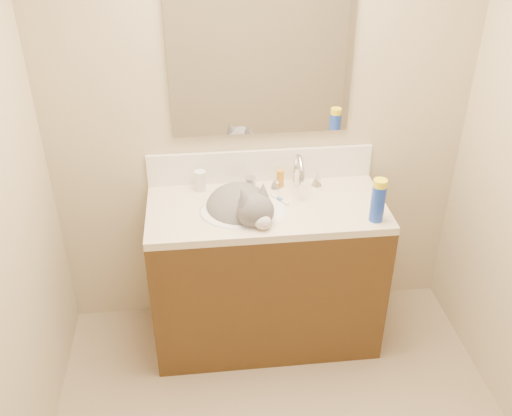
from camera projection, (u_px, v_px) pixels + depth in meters
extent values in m
cube|color=#BDAC8C|center=(261.00, 112.00, 2.89)|extent=(2.20, 0.04, 2.50)
cube|color=#442C13|center=(266.00, 276.00, 3.10)|extent=(1.20, 0.55, 0.82)
cube|color=beige|center=(267.00, 209.00, 2.87)|extent=(1.20, 0.55, 0.04)
ellipsoid|color=white|center=(244.00, 222.00, 2.86)|extent=(0.45, 0.36, 0.14)
cylinder|color=silver|center=(296.00, 177.00, 3.00)|extent=(0.04, 0.04, 0.11)
torus|color=silver|center=(299.00, 173.00, 2.92)|extent=(0.03, 0.20, 0.20)
cylinder|color=silver|center=(301.00, 186.00, 2.87)|extent=(0.03, 0.03, 0.06)
cone|color=silver|center=(276.00, 182.00, 3.00)|extent=(0.06, 0.06, 0.06)
cone|color=silver|center=(317.00, 180.00, 3.03)|extent=(0.06, 0.06, 0.06)
ellipsoid|color=#575557|center=(239.00, 210.00, 2.88)|extent=(0.46, 0.49, 0.25)
ellipsoid|color=#575557|center=(255.00, 211.00, 2.70)|extent=(0.23, 0.22, 0.17)
ellipsoid|color=#575557|center=(248.00, 209.00, 2.77)|extent=(0.17, 0.17, 0.16)
cone|color=#575557|center=(243.00, 197.00, 2.65)|extent=(0.11, 0.10, 0.11)
cone|color=#575557|center=(263.00, 191.00, 2.70)|extent=(0.10, 0.11, 0.11)
ellipsoid|color=silver|center=(263.00, 222.00, 2.66)|extent=(0.10, 0.09, 0.07)
ellipsoid|color=silver|center=(251.00, 222.00, 2.78)|extent=(0.15, 0.12, 0.15)
sphere|color=pink|center=(266.00, 225.00, 2.64)|extent=(0.02, 0.02, 0.02)
cylinder|color=#575557|center=(268.00, 216.00, 2.97)|extent=(0.20, 0.24, 0.05)
cube|color=white|center=(261.00, 166.00, 3.04)|extent=(1.20, 0.02, 0.18)
cube|color=white|center=(261.00, 56.00, 2.73)|extent=(0.90, 0.02, 0.80)
cylinder|color=silver|center=(200.00, 181.00, 2.97)|extent=(0.07, 0.07, 0.11)
cylinder|color=#EF5127|center=(200.00, 182.00, 2.97)|extent=(0.07, 0.07, 0.04)
cylinder|color=#B7B7BC|center=(251.00, 183.00, 2.99)|extent=(0.06, 0.06, 0.07)
cylinder|color=orange|center=(280.00, 178.00, 3.00)|extent=(0.05, 0.05, 0.09)
cube|color=silver|center=(280.00, 200.00, 2.90)|extent=(0.08, 0.11, 0.01)
cube|color=#5B86C3|center=(280.00, 199.00, 2.90)|extent=(0.03, 0.03, 0.02)
cylinder|color=#1A3DBC|center=(378.00, 203.00, 2.70)|extent=(0.08, 0.08, 0.18)
cylinder|color=yellow|center=(380.00, 184.00, 2.64)|extent=(0.08, 0.08, 0.04)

